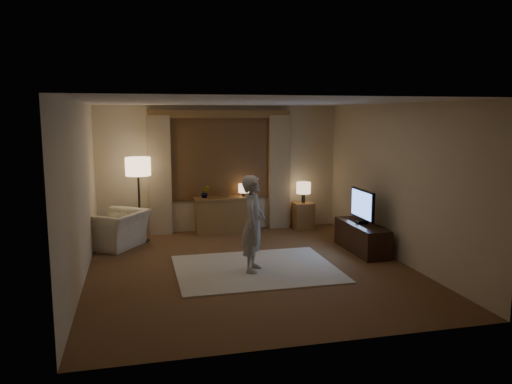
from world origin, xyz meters
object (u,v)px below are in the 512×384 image
object	(u,v)px
armchair	(116,229)
tv_stand	(362,238)
person	(253,224)
sideboard	(225,216)
side_table	(303,216)

from	to	relation	value
armchair	tv_stand	xyz separation A→B (m)	(4.25, -1.31, -0.08)
armchair	person	bearing A→B (deg)	79.58
tv_stand	person	distance (m)	2.31
armchair	person	world-z (taller)	person
sideboard	tv_stand	distance (m)	2.91
sideboard	side_table	xyz separation A→B (m)	(1.68, -0.05, -0.07)
armchair	sideboard	bearing A→B (deg)	140.69
tv_stand	person	size ratio (longest dim) A/B	0.94
person	sideboard	bearing A→B (deg)	22.83
tv_stand	person	world-z (taller)	person
sideboard	tv_stand	bearing A→B (deg)	-43.38
side_table	tv_stand	size ratio (longest dim) A/B	0.40
armchair	tv_stand	size ratio (longest dim) A/B	0.73
sideboard	person	bearing A→B (deg)	-90.68
side_table	tv_stand	world-z (taller)	side_table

